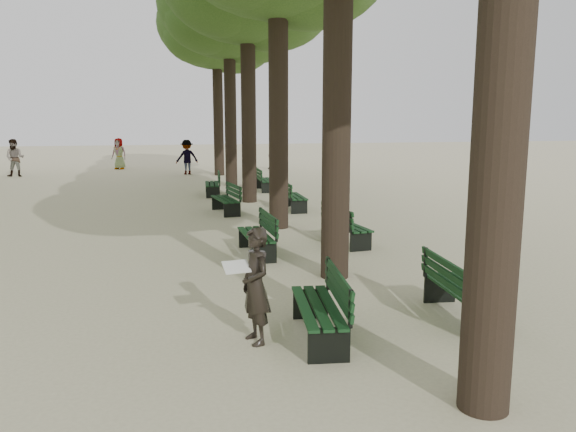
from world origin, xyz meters
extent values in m
plane|color=beige|center=(0.00, 0.00, 0.00)|extent=(120.00, 120.00, 0.00)
cylinder|color=#33261C|center=(1.50, -2.00, 3.75)|extent=(0.52, 0.52, 7.50)
cylinder|color=#33261C|center=(1.50, 3.00, 3.75)|extent=(0.52, 0.52, 7.50)
cylinder|color=#33261C|center=(1.50, 8.00, 3.75)|extent=(0.52, 0.52, 7.50)
cylinder|color=#33261C|center=(1.50, 13.00, 3.75)|extent=(0.52, 0.52, 7.50)
cylinder|color=#33261C|center=(1.50, 18.00, 3.75)|extent=(0.52, 0.52, 7.50)
ellipsoid|color=#2C501B|center=(1.50, 18.00, 7.70)|extent=(6.00, 6.00, 4.50)
cylinder|color=#33261C|center=(1.50, 23.00, 3.75)|extent=(0.52, 0.52, 7.50)
ellipsoid|color=#2C501B|center=(1.50, 23.00, 7.70)|extent=(6.00, 6.00, 4.50)
cube|color=black|center=(0.35, 0.17, 0.23)|extent=(0.74, 1.85, 0.45)
cube|color=black|center=(0.35, 0.17, 0.45)|extent=(0.76, 1.85, 0.04)
cube|color=black|center=(0.63, 0.13, 0.72)|extent=(0.26, 1.79, 0.40)
cube|color=black|center=(0.35, 5.04, 0.23)|extent=(0.57, 1.81, 0.45)
cube|color=black|center=(0.35, 5.04, 0.45)|extent=(0.59, 1.81, 0.04)
cube|color=black|center=(0.63, 5.05, 0.72)|extent=(0.09, 1.80, 0.40)
cube|color=black|center=(0.35, 10.71, 0.23)|extent=(0.75, 1.85, 0.45)
cube|color=black|center=(0.35, 10.71, 0.45)|extent=(0.77, 1.86, 0.04)
cube|color=black|center=(0.63, 10.75, 0.72)|extent=(0.28, 1.79, 0.40)
cube|color=black|center=(0.35, 15.04, 0.23)|extent=(0.65, 1.83, 0.45)
cube|color=black|center=(0.35, 15.04, 0.45)|extent=(0.67, 1.84, 0.04)
cube|color=black|center=(0.63, 15.02, 0.72)|extent=(0.18, 1.80, 0.40)
cube|color=black|center=(2.65, 0.41, 0.23)|extent=(0.69, 1.84, 0.45)
cube|color=black|center=(2.65, 0.41, 0.45)|extent=(0.71, 1.84, 0.04)
cube|color=black|center=(2.37, 0.44, 0.72)|extent=(0.21, 1.80, 0.40)
cube|color=black|center=(2.65, 5.63, 0.23)|extent=(0.71, 1.84, 0.45)
cube|color=black|center=(2.65, 5.63, 0.45)|extent=(0.72, 1.85, 0.04)
cube|color=black|center=(2.37, 5.60, 0.72)|extent=(0.23, 1.79, 0.40)
cube|color=black|center=(2.65, 10.86, 0.23)|extent=(0.58, 1.82, 0.45)
cube|color=black|center=(2.65, 10.86, 0.45)|extent=(0.60, 1.82, 0.04)
cube|color=black|center=(2.37, 10.87, 0.72)|extent=(0.10, 1.80, 0.40)
cube|color=black|center=(2.65, 15.97, 0.23)|extent=(0.59, 1.82, 0.45)
cube|color=black|center=(2.65, 15.97, 0.45)|extent=(0.61, 1.82, 0.04)
cube|color=black|center=(2.37, 15.98, 0.72)|extent=(0.11, 1.80, 0.40)
imported|color=black|center=(-0.48, 0.23, 0.78)|extent=(0.45, 0.68, 1.56)
cube|color=white|center=(-0.73, 0.23, 1.05)|extent=(0.37, 0.29, 0.12)
imported|color=#262628|center=(4.89, 25.87, 0.76)|extent=(0.43, 0.93, 1.53)
imported|color=#262628|center=(-0.14, 23.81, 0.92)|extent=(1.24, 0.60, 1.85)
imported|color=#262628|center=(-3.89, 27.93, 0.92)|extent=(0.97, 0.70, 1.84)
imported|color=#262628|center=(-8.81, 24.51, 0.96)|extent=(0.97, 0.48, 1.93)
camera|label=1|loc=(-1.67, -6.77, 2.94)|focal=35.00mm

